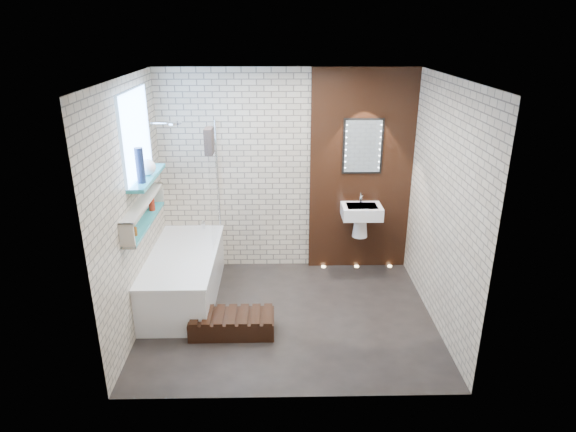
{
  "coord_description": "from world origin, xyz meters",
  "views": [
    {
      "loc": [
        -0.1,
        -4.81,
        3.07
      ],
      "look_at": [
        0.0,
        0.15,
        1.15
      ],
      "focal_mm": 31.02,
      "sensor_mm": 36.0,
      "label": 1
    }
  ],
  "objects_px": {
    "washbasin": "(361,216)",
    "walnut_step": "(232,324)",
    "led_mirror": "(363,146)",
    "bath_screen": "(214,184)",
    "bathtub": "(184,275)"
  },
  "relations": [
    {
      "from": "bathtub",
      "to": "walnut_step",
      "type": "relative_size",
      "value": 1.96
    },
    {
      "from": "washbasin",
      "to": "bath_screen",
      "type": "bearing_deg",
      "value": -174.22
    },
    {
      "from": "bathtub",
      "to": "led_mirror",
      "type": "xyz_separation_m",
      "value": [
        2.17,
        0.78,
        1.36
      ]
    },
    {
      "from": "bathtub",
      "to": "washbasin",
      "type": "height_order",
      "value": "washbasin"
    },
    {
      "from": "bathtub",
      "to": "led_mirror",
      "type": "bearing_deg",
      "value": 19.78
    },
    {
      "from": "washbasin",
      "to": "led_mirror",
      "type": "relative_size",
      "value": 0.83
    },
    {
      "from": "bath_screen",
      "to": "washbasin",
      "type": "relative_size",
      "value": 2.41
    },
    {
      "from": "bathtub",
      "to": "washbasin",
      "type": "xyz_separation_m",
      "value": [
        2.17,
        0.62,
        0.5
      ]
    },
    {
      "from": "bath_screen",
      "to": "walnut_step",
      "type": "relative_size",
      "value": 1.58
    },
    {
      "from": "led_mirror",
      "to": "walnut_step",
      "type": "bearing_deg",
      "value": -135.33
    },
    {
      "from": "washbasin",
      "to": "walnut_step",
      "type": "height_order",
      "value": "washbasin"
    },
    {
      "from": "bath_screen",
      "to": "washbasin",
      "type": "distance_m",
      "value": 1.89
    },
    {
      "from": "walnut_step",
      "to": "led_mirror",
      "type": "bearing_deg",
      "value": 44.67
    },
    {
      "from": "washbasin",
      "to": "led_mirror",
      "type": "height_order",
      "value": "led_mirror"
    },
    {
      "from": "bathtub",
      "to": "led_mirror",
      "type": "relative_size",
      "value": 2.49
    }
  ]
}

